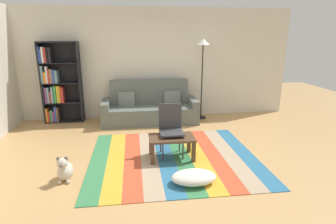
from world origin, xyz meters
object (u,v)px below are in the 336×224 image
coffee_table (172,141)px  folding_chair (171,125)px  couch (150,108)px  bookshelf (57,85)px  standing_lamp (203,53)px  pouf (194,177)px  dog (65,170)px  tv_remote (174,137)px

coffee_table → folding_chair: 0.28m
couch → bookshelf: size_ratio=1.19×
coffee_table → standing_lamp: 2.82m
couch → pouf: size_ratio=3.55×
bookshelf → coffee_table: size_ratio=2.52×
pouf → folding_chair: folding_chair is taller
couch → standing_lamp: standing_lamp is taller
dog → tv_remote: bearing=16.0°
coffee_table → pouf: coffee_table is taller
dog → folding_chair: bearing=22.7°
folding_chair → tv_remote: bearing=-70.3°
standing_lamp → folding_chair: 2.58m
bookshelf → standing_lamp: standing_lamp is taller
tv_remote → bookshelf: bearing=173.0°
dog → standing_lamp: size_ratio=0.20×
bookshelf → couch: bearing=-7.4°
bookshelf → dog: 3.10m
folding_chair → standing_lamp: bearing=76.3°
coffee_table → tv_remote: (0.03, -0.04, 0.08)m
couch → coffee_table: size_ratio=2.98×
pouf → standing_lamp: bearing=74.1°
couch → dog: (-1.40, -2.62, -0.18)m
folding_chair → dog: bearing=-143.8°
pouf → dog: bearing=169.3°
folding_chair → couch: bearing=110.5°
dog → tv_remote: 1.75m
coffee_table → pouf: 0.91m
pouf → bookshelf: bearing=128.7°
bookshelf → dog: bookshelf is taller
standing_lamp → coffee_table: bearing=-115.6°
bookshelf → folding_chair: size_ratio=2.12×
couch → tv_remote: (0.26, -2.15, 0.07)m
couch → coffee_table: couch is taller
standing_lamp → tv_remote: 2.80m
pouf → dog: size_ratio=1.60×
dog → tv_remote: size_ratio=2.65×
standing_lamp → folding_chair: bearing=-117.2°
pouf → standing_lamp: size_ratio=0.32×
couch → coffee_table: (0.23, -2.11, -0.02)m
pouf → standing_lamp: 3.58m
standing_lamp → couch: bearing=-173.9°
bookshelf → pouf: (2.60, -3.25, -0.82)m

